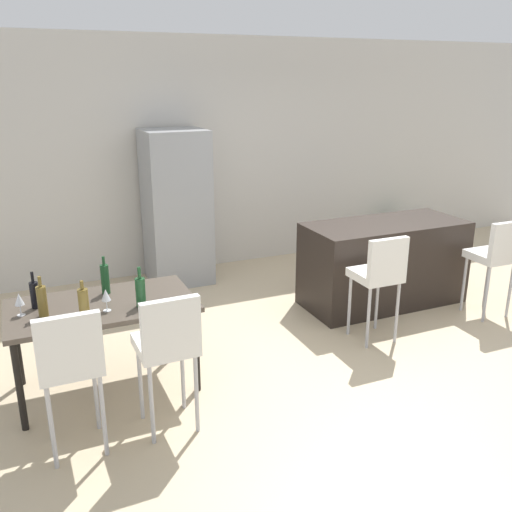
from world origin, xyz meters
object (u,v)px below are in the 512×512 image
bar_chair_middle (496,253)px  refrigerator (177,208)px  wine_bottle_inner (84,305)px  wine_bottle_left (105,279)px  dining_chair_near (70,360)px  wine_bottle_right (141,291)px  bar_chair_left (380,272)px  wine_glass_middle (106,295)px  dining_table (102,312)px  kitchen_island (383,263)px  dining_chair_far (168,342)px  wine_bottle_far (35,294)px  wine_glass_end (19,300)px  wine_bottle_near (42,301)px  potted_plant (402,227)px

bar_chair_middle → refrigerator: (-2.69, 2.37, 0.22)m
wine_bottle_inner → wine_bottle_left: size_ratio=1.01×
dining_chair_near → wine_bottle_right: bearing=44.5°
bar_chair_left → wine_glass_middle: (-2.46, 0.02, 0.17)m
dining_table → refrigerator: bearing=60.7°
kitchen_island → wine_bottle_left: (-3.03, -0.39, 0.41)m
wine_bottle_left → refrigerator: 2.31m
kitchen_island → dining_chair_far: bearing=-154.2°
wine_bottle_far → wine_glass_end: bearing=-135.5°
wine_bottle_inner → refrigerator: refrigerator is taller
dining_table → wine_bottle_near: size_ratio=4.57×
wine_bottle_near → potted_plant: 5.55m
kitchen_island → wine_bottle_right: bearing=-164.9°
wine_bottle_far → wine_bottle_left: size_ratio=0.92×
wine_bottle_inner → wine_glass_middle: wine_bottle_inner is taller
dining_chair_near → wine_bottle_far: 0.90m
bar_chair_left → bar_chair_middle: size_ratio=1.00×
dining_chair_near → bar_chair_left: bearing=11.7°
dining_chair_far → potted_plant: (4.30, 2.94, -0.39)m
bar_chair_left → wine_glass_end: size_ratio=6.03×
wine_glass_end → dining_chair_far: bearing=-40.5°
bar_chair_left → wine_bottle_left: 2.45m
dining_chair_far → potted_plant: size_ratio=1.92×
dining_chair_near → wine_glass_middle: size_ratio=6.03×
wine_glass_middle → wine_glass_end: (-0.60, 0.17, 0.00)m
dining_chair_far → refrigerator: size_ratio=0.57×
kitchen_island → potted_plant: (1.51, 1.59, -0.15)m
bar_chair_left → refrigerator: size_ratio=0.57×
bar_chair_left → bar_chair_middle: 1.44m
dining_table → dining_chair_near: size_ratio=1.35×
dining_table → wine_bottle_inner: wine_bottle_inner is taller
wine_glass_middle → wine_bottle_inner: bearing=-139.6°
wine_bottle_near → refrigerator: bearing=53.8°
dining_table → wine_glass_middle: wine_glass_middle is taller
bar_chair_middle → wine_bottle_far: bar_chair_middle is taller
dining_chair_far → wine_bottle_far: 1.19m
wine_bottle_near → potted_plant: (5.04, 2.26, -0.55)m
dining_chair_far → wine_bottle_right: 0.61m
wine_glass_end → refrigerator: bearing=50.3°
dining_chair_near → wine_bottle_left: wine_bottle_left is taller
wine_glass_end → refrigerator: size_ratio=0.09×
dining_table → wine_glass_middle: size_ratio=8.15×
kitchen_island → dining_chair_far: 3.10m
wine_bottle_right → wine_glass_end: bearing=167.8°
refrigerator → kitchen_island: bearing=-40.6°
wine_bottle_inner → wine_bottle_near: size_ratio=1.03×
kitchen_island → wine_bottle_right: size_ratio=5.59×
wine_bottle_near → wine_glass_end: (-0.15, 0.08, 0.00)m
kitchen_island → wine_glass_end: (-3.68, -0.58, 0.40)m
dining_chair_far → wine_bottle_right: size_ratio=3.32×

